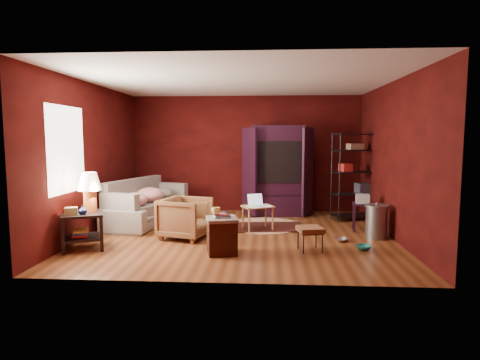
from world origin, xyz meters
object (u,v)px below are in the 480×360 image
object	(u,v)px
side_table	(86,203)
hamper	(222,235)
laptop_desk	(258,208)
wire_shelving	(355,173)
tv_armoire	(277,169)
sofa	(144,203)
armchair	(185,216)

from	to	relation	value
side_table	hamper	size ratio (longest dim) A/B	1.89
laptop_desk	wire_shelving	size ratio (longest dim) A/B	0.37
side_table	tv_armoire	bearing A→B (deg)	43.53
sofa	tv_armoire	distance (m)	3.08
side_table	hamper	distance (m)	2.28
side_table	laptop_desk	size ratio (longest dim) A/B	1.76
hamper	tv_armoire	bearing A→B (deg)	73.72
armchair	wire_shelving	distance (m)	3.87
sofa	wire_shelving	xyz separation A→B (m)	(4.46, 0.66, 0.59)
side_table	hamper	bearing A→B (deg)	-5.14
sofa	tv_armoire	size ratio (longest dim) A/B	1.09
sofa	side_table	distance (m)	1.95
sofa	laptop_desk	distance (m)	2.43
laptop_desk	armchair	bearing A→B (deg)	-176.60
armchair	sofa	bearing A→B (deg)	58.97
side_table	wire_shelving	world-z (taller)	wire_shelving
side_table	laptop_desk	bearing A→B (deg)	26.91
laptop_desk	tv_armoire	size ratio (longest dim) A/B	0.34
hamper	tv_armoire	distance (m)	3.44
armchair	side_table	xyz separation A→B (m)	(-1.48, -0.72, 0.34)
laptop_desk	hamper	bearing A→B (deg)	-132.63
hamper	wire_shelving	bearing A→B (deg)	46.62
hamper	tv_armoire	xyz separation A→B (m)	(0.94, 3.21, 0.78)
sofa	side_table	world-z (taller)	side_table
tv_armoire	sofa	bearing A→B (deg)	-162.56
armchair	hamper	distance (m)	1.19
wire_shelving	sofa	bearing A→B (deg)	171.39
tv_armoire	wire_shelving	size ratio (longest dim) A/B	1.10
side_table	laptop_desk	distance (m)	3.10
armchair	tv_armoire	size ratio (longest dim) A/B	0.39
tv_armoire	side_table	bearing A→B (deg)	-140.81
sofa	laptop_desk	world-z (taller)	sofa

